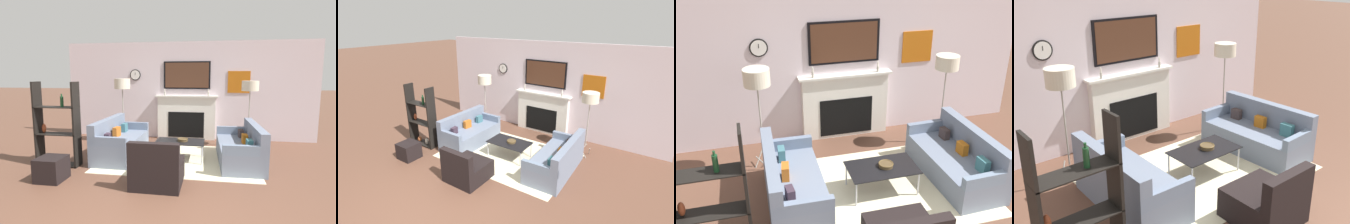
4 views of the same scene
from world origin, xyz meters
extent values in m
plane|color=brown|center=(0.00, 0.00, 0.00)|extent=(60.00, 60.00, 0.00)
cube|color=silver|center=(0.00, 4.53, 1.35)|extent=(6.96, 0.07, 2.70)
cube|color=silver|center=(0.00, 4.42, 0.59)|extent=(1.60, 0.16, 1.18)
cube|color=black|center=(0.00, 4.33, 0.42)|extent=(0.99, 0.01, 0.71)
cube|color=silver|center=(0.00, 4.40, 1.20)|extent=(1.72, 0.22, 0.04)
cylinder|color=#B2AD9E|center=(-0.60, 4.37, 1.27)|extent=(0.04, 0.04, 0.10)
cylinder|color=white|center=(-0.60, 4.37, 1.37)|extent=(0.03, 0.03, 0.09)
cylinder|color=#B2AD9E|center=(0.60, 4.37, 1.27)|extent=(0.04, 0.04, 0.10)
cylinder|color=white|center=(0.60, 4.37, 1.37)|extent=(0.03, 0.03, 0.09)
cube|color=black|center=(0.00, 4.48, 1.78)|extent=(1.29, 0.04, 0.76)
cube|color=#4C2D1E|center=(0.00, 4.47, 1.78)|extent=(1.20, 0.01, 0.68)
cylinder|color=black|center=(-1.48, 4.48, 1.79)|extent=(0.31, 0.02, 0.31)
cylinder|color=silver|center=(-1.48, 4.47, 1.79)|extent=(0.26, 0.00, 0.26)
cube|color=black|center=(-1.48, 4.47, 1.83)|extent=(0.01, 0.00, 0.07)
cube|color=#B55B11|center=(1.41, 4.49, 1.60)|extent=(0.59, 0.02, 0.59)
cube|color=beige|center=(0.00, 2.57, 0.01)|extent=(3.20, 2.19, 0.01)
cube|color=slate|center=(-1.25, 2.57, 0.22)|extent=(0.80, 1.71, 0.45)
cube|color=slate|center=(-1.56, 2.58, 0.64)|extent=(0.19, 1.70, 0.39)
cube|color=slate|center=(-1.23, 3.37, 0.54)|extent=(0.78, 0.11, 0.18)
cube|color=slate|center=(-1.26, 1.77, 0.54)|extent=(0.78, 0.11, 0.18)
cube|color=#396771|center=(-1.36, 3.07, 0.54)|extent=(0.11, 0.20, 0.20)
cube|color=#B75C1D|center=(-1.37, 2.57, 0.55)|extent=(0.13, 0.22, 0.21)
cube|color=#362834|center=(-1.37, 2.08, 0.54)|extent=(0.12, 0.19, 0.18)
cube|color=slate|center=(1.25, 2.57, 0.20)|extent=(0.86, 1.80, 0.40)
cube|color=slate|center=(1.57, 2.58, 0.60)|extent=(0.22, 1.78, 0.39)
cube|color=slate|center=(1.28, 1.73, 0.49)|extent=(0.80, 0.13, 0.18)
cube|color=slate|center=(1.22, 3.41, 0.49)|extent=(0.80, 0.13, 0.18)
cube|color=#386D75|center=(1.39, 2.05, 0.51)|extent=(0.11, 0.21, 0.21)
cube|color=#AD5E17|center=(1.37, 2.58, 0.50)|extent=(0.11, 0.20, 0.19)
cube|color=#3C3030|center=(1.35, 3.10, 0.49)|extent=(0.12, 0.19, 0.18)
cube|color=black|center=(-0.17, 1.24, 0.20)|extent=(0.81, 0.82, 0.40)
cube|color=black|center=(-0.18, 0.91, 0.59)|extent=(0.80, 0.15, 0.39)
cube|color=black|center=(0.04, 2.54, 0.40)|extent=(1.02, 0.61, 0.02)
cylinder|color=#B7B7BC|center=(-0.43, 2.28, 0.20)|extent=(0.02, 0.02, 0.39)
cylinder|color=#B7B7BC|center=(0.51, 2.28, 0.20)|extent=(0.02, 0.02, 0.39)
cylinder|color=#B7B7BC|center=(-0.43, 2.80, 0.20)|extent=(0.02, 0.02, 0.39)
cylinder|color=#B7B7BC|center=(0.51, 2.80, 0.20)|extent=(0.02, 0.02, 0.39)
cylinder|color=brown|center=(0.10, 2.54, 0.43)|extent=(0.21, 0.21, 0.05)
torus|color=brown|center=(0.10, 2.54, 0.46)|extent=(0.22, 0.22, 0.02)
cylinder|color=#9E998E|center=(-1.48, 3.70, 0.13)|extent=(0.09, 0.23, 0.27)
cylinder|color=#9E998E|center=(-1.67, 3.74, 0.13)|extent=(0.17, 0.19, 0.27)
cylinder|color=#9E998E|center=(-1.61, 3.56, 0.13)|extent=(0.23, 0.07, 0.27)
cylinder|color=#9E998E|center=(-1.59, 3.67, 0.85)|extent=(0.02, 0.02, 1.18)
cylinder|color=beige|center=(-1.59, 3.67, 1.57)|extent=(0.40, 0.40, 0.26)
cylinder|color=#9E998E|center=(1.69, 3.70, 0.13)|extent=(0.09, 0.23, 0.27)
cylinder|color=#9E998E|center=(1.51, 3.74, 0.13)|extent=(0.17, 0.19, 0.27)
cylinder|color=#9E998E|center=(1.56, 3.56, 0.13)|extent=(0.23, 0.07, 0.27)
cylinder|color=#9E998E|center=(1.59, 3.67, 0.83)|extent=(0.02, 0.02, 1.16)
cylinder|color=beige|center=(1.59, 3.67, 1.53)|extent=(0.40, 0.40, 0.24)
cube|color=black|center=(-2.71, 1.82, 0.83)|extent=(0.04, 0.28, 1.67)
cube|color=black|center=(-1.89, 1.82, 0.83)|extent=(0.04, 0.28, 1.67)
cube|color=black|center=(-2.30, 1.82, 0.03)|extent=(0.86, 0.28, 0.02)
cube|color=black|center=(-2.30, 1.82, 0.64)|extent=(0.86, 0.28, 0.01)
cube|color=black|center=(-2.30, 1.82, 1.17)|extent=(0.86, 0.28, 0.02)
ellipsoid|color=beige|center=(-2.18, 1.80, 0.12)|extent=(0.09, 0.09, 0.17)
ellipsoid|color=#9D502A|center=(-2.50, 1.82, 0.11)|extent=(0.11, 0.11, 0.15)
ellipsoid|color=#9D4325|center=(-2.61, 1.85, 0.74)|extent=(0.08, 0.08, 0.18)
cylinder|color=#194223|center=(-2.18, 1.82, 1.28)|extent=(0.06, 0.06, 0.20)
cylinder|color=#194223|center=(-2.18, 1.82, 1.41)|extent=(0.03, 0.03, 0.05)
cube|color=black|center=(-2.00, 1.10, 0.20)|extent=(0.44, 0.44, 0.41)
camera|label=1|loc=(0.65, -2.82, 1.80)|focal=28.00mm
camera|label=2|loc=(3.23, -2.37, 3.28)|focal=28.00mm
camera|label=3|loc=(-1.80, -2.02, 3.55)|focal=42.00mm
camera|label=4|loc=(-3.61, -1.29, 2.97)|focal=42.00mm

